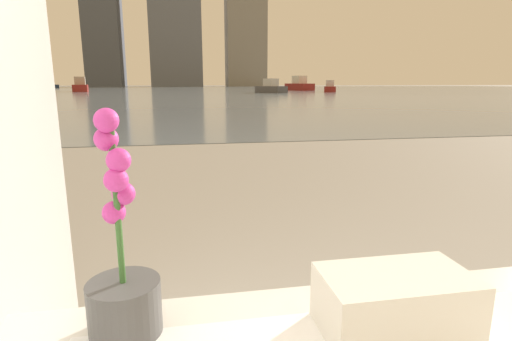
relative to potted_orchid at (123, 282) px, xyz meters
name	(u,v)px	position (x,y,z in m)	size (l,w,h in m)	color
potted_orchid	(123,282)	(0.00, 0.00, 0.00)	(0.14, 0.14, 0.44)	#4C4C4C
towel_stack	(395,302)	(0.53, -0.09, -0.05)	(0.30, 0.17, 0.12)	silver
harbor_water	(184,90)	(0.60, 61.09, -0.65)	(180.00, 110.00, 0.01)	slate
harbor_boat_0	(80,86)	(-11.43, 49.76, -0.05)	(2.33, 4.74, 1.70)	maroon
harbor_boat_1	(299,85)	(16.06, 53.03, 0.04)	(2.95, 5.47, 1.95)	maroon
harbor_boat_2	(330,88)	(16.68, 43.01, -0.19)	(2.24, 3.67, 1.30)	maroon
harbor_boat_3	(49,85)	(-24.43, 82.30, -0.14)	(2.62, 4.02, 1.43)	navy
harbor_boat_4	(271,88)	(9.30, 40.55, -0.14)	(2.88, 4.03, 1.44)	#4C4C51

